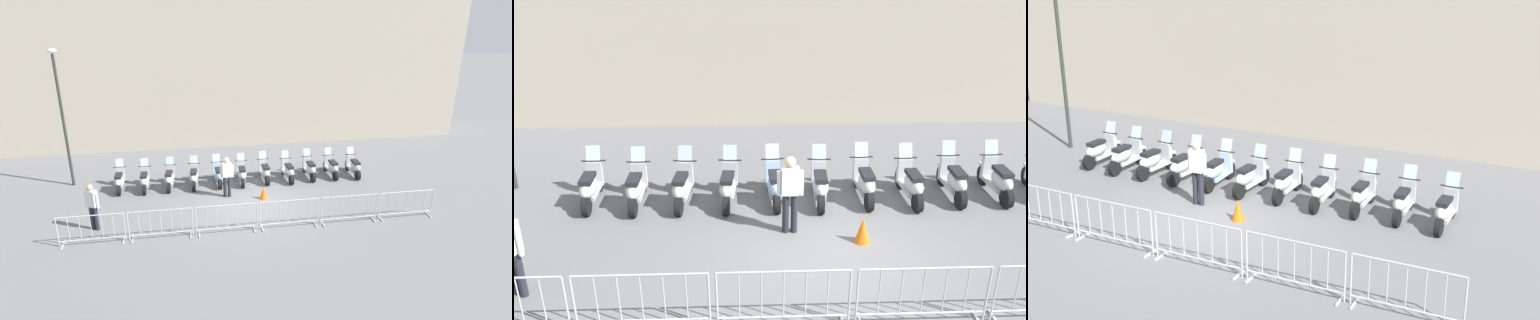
% 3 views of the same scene
% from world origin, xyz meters
% --- Properties ---
extents(ground_plane, '(120.00, 120.00, 0.00)m').
position_xyz_m(ground_plane, '(0.00, 0.00, 0.00)').
color(ground_plane, slate).
extents(motorcycle_0, '(0.58, 1.73, 1.24)m').
position_xyz_m(motorcycle_0, '(-5.47, 1.96, 0.45)').
color(motorcycle_0, black).
rests_on(motorcycle_0, ground).
extents(motorcycle_1, '(0.56, 1.73, 1.24)m').
position_xyz_m(motorcycle_1, '(-4.41, 1.94, 0.45)').
color(motorcycle_1, black).
rests_on(motorcycle_1, ground).
extents(motorcycle_2, '(0.56, 1.72, 1.24)m').
position_xyz_m(motorcycle_2, '(-3.35, 2.03, 0.45)').
color(motorcycle_2, black).
rests_on(motorcycle_2, ground).
extents(motorcycle_3, '(0.56, 1.72, 1.24)m').
position_xyz_m(motorcycle_3, '(-2.29, 2.10, 0.45)').
color(motorcycle_3, black).
rests_on(motorcycle_3, ground).
extents(motorcycle_4, '(0.60, 1.72, 1.24)m').
position_xyz_m(motorcycle_4, '(-1.22, 2.22, 0.45)').
color(motorcycle_4, black).
rests_on(motorcycle_4, ground).
extents(motorcycle_5, '(0.56, 1.72, 1.24)m').
position_xyz_m(motorcycle_5, '(-0.17, 2.24, 0.45)').
color(motorcycle_5, black).
rests_on(motorcycle_5, ground).
extents(motorcycle_6, '(0.56, 1.73, 1.24)m').
position_xyz_m(motorcycle_6, '(0.89, 2.41, 0.45)').
color(motorcycle_6, black).
rests_on(motorcycle_6, ground).
extents(motorcycle_7, '(0.60, 1.72, 1.24)m').
position_xyz_m(motorcycle_7, '(1.96, 2.39, 0.45)').
color(motorcycle_7, black).
rests_on(motorcycle_7, ground).
extents(motorcycle_8, '(0.56, 1.73, 1.24)m').
position_xyz_m(motorcycle_8, '(3.01, 2.58, 0.45)').
color(motorcycle_8, black).
rests_on(motorcycle_8, ground).
extents(motorcycle_9, '(0.57, 1.73, 1.24)m').
position_xyz_m(motorcycle_9, '(4.07, 2.66, 0.45)').
color(motorcycle_9, black).
rests_on(motorcycle_9, ground).
extents(barrier_segment_1, '(2.15, 0.58, 1.07)m').
position_xyz_m(barrier_segment_1, '(-3.20, -2.26, 0.53)').
color(barrier_segment_1, '#B2B5B7').
rests_on(barrier_segment_1, ground).
extents(barrier_segment_2, '(2.15, 0.58, 1.07)m').
position_xyz_m(barrier_segment_2, '(-0.97, -2.10, 0.53)').
color(barrier_segment_2, '#B2B5B7').
rests_on(barrier_segment_2, ground).
extents(barrier_segment_3, '(2.15, 0.58, 1.07)m').
position_xyz_m(barrier_segment_3, '(1.26, -1.94, 0.53)').
color(barrier_segment_3, '#B2B5B7').
rests_on(barrier_segment_3, ground).
extents(officer_near_row_end, '(0.55, 0.24, 1.73)m').
position_xyz_m(officer_near_row_end, '(-0.87, 0.86, 0.98)').
color(officer_near_row_end, '#23232D').
rests_on(officer_near_row_end, ground).
extents(traffic_cone, '(0.32, 0.32, 0.55)m').
position_xyz_m(traffic_cone, '(0.63, 0.50, 0.28)').
color(traffic_cone, orange).
rests_on(traffic_cone, ground).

